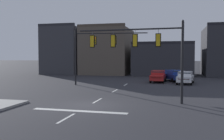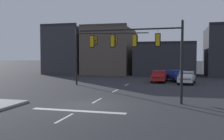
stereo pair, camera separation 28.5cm
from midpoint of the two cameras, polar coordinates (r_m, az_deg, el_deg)
ground_plane at (r=18.66m, az=-5.55°, el=-7.85°), size 400.00×400.00×0.00m
stop_bar_paint at (r=16.82m, az=-7.85°, el=-9.05°), size 6.40×0.50×0.01m
lane_centreline at (r=20.52m, az=-3.67°, el=-6.83°), size 0.16×26.40×0.01m
signal_mast_near_side at (r=19.83m, az=6.47°, el=5.44°), size 8.25×0.67×6.21m
signal_mast_far_side at (r=31.34m, az=-3.28°, el=5.46°), size 8.87×1.28×6.92m
car_lot_nearside at (r=37.23m, az=13.38°, el=-1.16°), size 3.63×4.73×1.61m
car_lot_middle at (r=34.10m, az=15.85°, el=-1.57°), size 2.39×4.62×1.61m
car_lot_farside at (r=35.58m, az=10.05°, el=-1.31°), size 2.07×4.52×1.61m
building_row at (r=50.48m, az=7.88°, el=3.77°), size 43.53×11.41×9.86m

